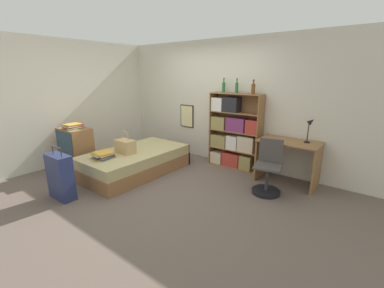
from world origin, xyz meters
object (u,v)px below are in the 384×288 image
at_px(bottle_clear, 253,89).
at_px(desk_chair, 267,176).
at_px(bookcase, 233,135).
at_px(dresser, 76,149).
at_px(book_stack_on_bed, 104,155).
at_px(bottle_green, 224,87).
at_px(suitcase, 61,177).
at_px(desk, 288,155).
at_px(bottle_brown, 237,88).
at_px(bed, 136,161).
at_px(magazine_pile_on_dresser, 73,126).
at_px(handbag, 125,146).
at_px(desk_lamp, 310,126).

distance_m(bottle_clear, desk_chair, 1.67).
relative_size(bookcase, bottle_clear, 5.74).
bearing_deg(dresser, book_stack_on_bed, -0.97).
bearing_deg(bottle_green, suitcase, -110.93).
distance_m(book_stack_on_bed, desk, 3.26).
height_order(book_stack_on_bed, bottle_brown, bottle_brown).
bearing_deg(bed, magazine_pile_on_dresser, -148.03).
bearing_deg(bottle_brown, bookcase, -158.32).
relative_size(handbag, bottle_clear, 1.61).
bearing_deg(dresser, suitcase, -38.96).
xyz_separation_m(dresser, bottle_clear, (2.80, 2.08, 1.20)).
height_order(bottle_clear, desk, bottle_clear).
relative_size(book_stack_on_bed, magazine_pile_on_dresser, 1.01).
distance_m(magazine_pile_on_dresser, bottle_clear, 3.55).
height_order(bed, bottle_brown, bottle_brown).
relative_size(bottle_green, desk_lamp, 0.67).
distance_m(bottle_green, desk_lamp, 1.84).
xyz_separation_m(book_stack_on_bed, dresser, (-0.98, 0.02, -0.07)).
xyz_separation_m(bottle_green, desk, (1.47, -0.19, -1.12)).
height_order(bed, bottle_clear, bottle_clear).
xyz_separation_m(bookcase, desk_lamp, (1.47, -0.06, 0.37)).
bearing_deg(bottle_clear, desk, -10.06).
bearing_deg(magazine_pile_on_dresser, bookcase, 41.12).
relative_size(desk, desk_lamp, 2.33).
relative_size(bed, desk, 2.03).
bearing_deg(book_stack_on_bed, bottle_brown, 55.33).
distance_m(bottle_clear, desk_lamp, 1.22).
bearing_deg(bed, bottle_clear, 39.50).
bearing_deg(desk_lamp, desk, -162.63).
distance_m(suitcase, magazine_pile_on_dresser, 1.39).
distance_m(bookcase, desk_lamp, 1.51).
bearing_deg(bookcase, handbag, -130.07).
xyz_separation_m(magazine_pile_on_dresser, bookcase, (2.40, 2.09, -0.21)).
distance_m(handbag, desk, 2.98).
height_order(bottle_brown, desk, bottle_brown).
distance_m(bed, book_stack_on_bed, 0.72).
distance_m(magazine_pile_on_dresser, bottle_brown, 3.29).
xyz_separation_m(bottle_clear, desk, (0.80, -0.14, -1.11)).
relative_size(dresser, desk_lamp, 1.98).
distance_m(suitcase, dresser, 1.29).
height_order(bed, handbag, handbag).
bearing_deg(bottle_brown, dresser, -139.34).
height_order(suitcase, bottle_brown, bottle_brown).
height_order(bottle_brown, desk_chair, bottle_brown).
xyz_separation_m(bookcase, bottle_green, (-0.28, 0.04, 0.95)).
bearing_deg(book_stack_on_bed, bookcase, 55.73).
bearing_deg(bottle_brown, bottle_clear, -2.87).
height_order(book_stack_on_bed, desk_chair, desk_chair).
relative_size(handbag, suitcase, 0.51).
height_order(bottle_green, desk_chair, bottle_green).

